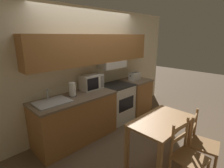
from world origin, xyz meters
name	(u,v)px	position (x,y,z in m)	size (l,w,h in m)	color
ground_plane	(93,121)	(0.00, 0.00, 0.00)	(16.00, 16.00, 0.00)	brown
wall_back	(94,60)	(0.01, -0.06, 1.47)	(5.36, 0.38, 2.55)	beige
lower_counter_main	(76,118)	(-0.69, -0.33, 0.44)	(1.61, 0.68, 0.89)	#A36B38
lower_counter_right_stub	(135,96)	(1.16, -0.33, 0.44)	(0.66, 0.68, 0.89)	#A36B38
stove_range	(117,102)	(0.47, -0.31, 0.44)	(0.70, 0.63, 0.89)	white
microwave	(92,82)	(-0.16, -0.18, 1.04)	(0.46, 0.29, 0.31)	white
toaster	(135,76)	(1.13, -0.32, 0.98)	(0.31, 0.17, 0.19)	white
sink_basin	(52,102)	(-1.13, -0.33, 0.90)	(0.58, 0.42, 0.22)	#B7BABF
paper_towel_roll	(72,89)	(-0.69, -0.28, 1.02)	(0.14, 0.14, 0.26)	black
dining_table	(161,127)	(-0.10, -1.81, 0.62)	(1.06, 0.62, 0.74)	#B27F4C
chair_left_of_table	(187,157)	(-0.28, -2.31, 0.45)	(0.42, 0.42, 0.91)	#B27F4C
chair_right_of_table	(201,144)	(0.15, -2.34, 0.45)	(0.44, 0.44, 0.91)	#B27F4C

